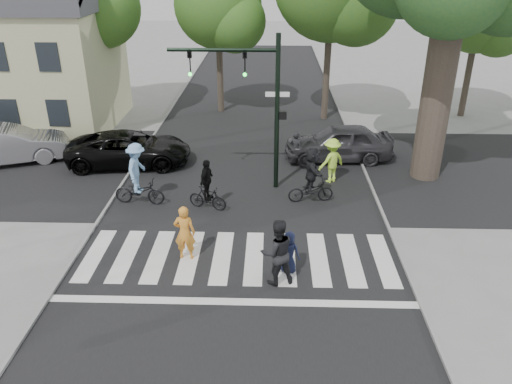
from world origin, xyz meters
TOP-DOWN VIEW (x-y plane):
  - ground at (0.00, 0.00)m, footprint 120.00×120.00m
  - road_stem at (0.00, 5.00)m, footprint 10.00×70.00m
  - road_cross at (0.00, 8.00)m, footprint 70.00×10.00m
  - curb_left at (-5.05, 5.00)m, footprint 0.10×70.00m
  - curb_right at (5.05, 5.00)m, footprint 0.10×70.00m
  - crosswalk at (0.00, 0.66)m, footprint 10.00×3.85m
  - traffic_signal at (0.35, 6.20)m, footprint 4.45×0.29m
  - bg_tree_2 at (-1.76, 16.62)m, footprint 5.04×4.80m
  - bg_tree_4 at (12.23, 16.12)m, footprint 4.83×4.60m
  - house at (-11.49, 13.98)m, footprint 8.40×8.10m
  - pedestrian_woman at (-1.60, 0.93)m, footprint 0.67×0.45m
  - pedestrian_child at (1.55, 0.31)m, footprint 0.76×0.64m
  - pedestrian_adult at (1.19, -0.25)m, footprint 1.15×1.01m
  - cyclist_left at (-3.91, 4.58)m, footprint 1.94×1.28m
  - cyclist_mid at (-1.31, 4.23)m, footprint 1.53×0.97m
  - cyclist_right at (2.50, 4.95)m, footprint 1.77×1.65m
  - car_suv at (-5.26, 8.38)m, footprint 5.54×2.95m
  - car_silver at (-10.71, 8.45)m, footprint 5.38×3.52m
  - car_grey at (4.03, 9.24)m, footprint 4.90×2.19m
  - bystander_hivis at (3.46, 6.80)m, footprint 1.38×1.24m
  - bystander_dark at (2.09, 8.56)m, footprint 0.67×0.59m

SIDE VIEW (x-z plane):
  - ground at x=0.00m, z-range 0.00..0.00m
  - road_stem at x=0.00m, z-range 0.00..0.01m
  - road_cross at x=0.00m, z-range 0.00..0.01m
  - crosswalk at x=0.00m, z-range 0.00..0.01m
  - curb_left at x=-5.05m, z-range 0.00..0.10m
  - curb_right at x=5.05m, z-range 0.00..0.10m
  - pedestrian_child at x=1.55m, z-range 0.00..1.32m
  - car_suv at x=-5.26m, z-range 0.00..1.48m
  - bystander_dark at x=2.09m, z-range 0.00..1.53m
  - cyclist_mid at x=-1.31m, z-range -0.17..1.76m
  - car_grey at x=4.03m, z-range 0.00..1.64m
  - car_silver at x=-10.71m, z-range 0.00..1.68m
  - pedestrian_woman at x=-1.60m, z-range 0.00..1.79m
  - bystander_hivis at x=3.46m, z-range 0.00..1.86m
  - cyclist_right at x=2.50m, z-range -0.12..2.05m
  - pedestrian_adult at x=1.19m, z-range 0.00..2.00m
  - cyclist_left at x=-3.91m, z-range -0.16..2.23m
  - house at x=-11.49m, z-range -0.61..8.21m
  - traffic_signal at x=0.35m, z-range 0.90..6.90m
  - bg_tree_4 at x=12.23m, z-range 1.56..9.71m
  - bg_tree_2 at x=-1.76m, z-range 1.58..9.98m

